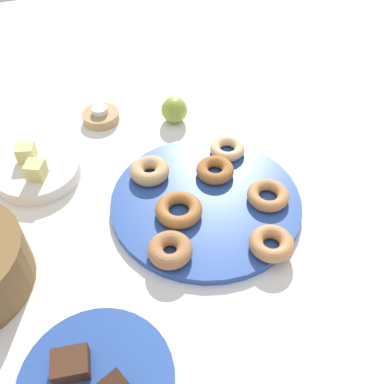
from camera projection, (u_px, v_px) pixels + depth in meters
name	position (u px, v px, depth m)	size (l,w,h in m)	color
ground_plane	(206.00, 204.00, 0.88)	(2.40, 2.40, 0.00)	white
donut_plate	(206.00, 201.00, 0.87)	(0.39, 0.39, 0.02)	#284C9E
donut_0	(179.00, 210.00, 0.83)	(0.09, 0.09, 0.03)	#AD6B33
donut_1	(170.00, 250.00, 0.76)	(0.08, 0.08, 0.03)	#B27547
donut_2	(150.00, 171.00, 0.90)	(0.08, 0.08, 0.03)	tan
donut_3	(271.00, 243.00, 0.77)	(0.08, 0.08, 0.03)	#C6844C
donut_4	(268.00, 195.00, 0.85)	(0.08, 0.08, 0.02)	#C6844C
donut_5	(227.00, 149.00, 0.95)	(0.08, 0.08, 0.02)	#EABC84
donut_6	(215.00, 170.00, 0.90)	(0.08, 0.08, 0.03)	#AD6B33
cake_plate	(97.00, 382.00, 0.62)	(0.23, 0.23, 0.02)	#284C9E
brownie_far	(71.00, 364.00, 0.62)	(0.04, 0.05, 0.03)	#472819
candle_holder	(101.00, 117.00, 1.06)	(0.09, 0.09, 0.02)	tan
tealight	(100.00, 110.00, 1.05)	(0.04, 0.04, 0.01)	silver
fruit_bowl	(38.00, 172.00, 0.92)	(0.18, 0.18, 0.03)	silver
melon_chunk_left	(36.00, 170.00, 0.88)	(0.04, 0.04, 0.04)	#DBD67A
melon_chunk_right	(26.00, 153.00, 0.91)	(0.04, 0.04, 0.04)	#DBD67A
apple	(174.00, 110.00, 1.05)	(0.06, 0.06, 0.06)	#93AD38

